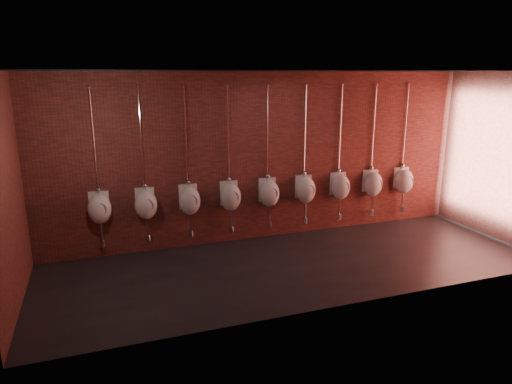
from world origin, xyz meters
TOP-DOWN VIEW (x-y plane):
  - ground at (0.00, 0.00)m, footprint 8.50×8.50m
  - room_shell at (0.00, 0.00)m, footprint 8.54×3.04m
  - urinal_0 at (-3.10, 1.36)m, footprint 0.45×0.40m
  - urinal_1 at (-2.33, 1.36)m, footprint 0.45×0.40m
  - urinal_2 at (-1.55, 1.36)m, footprint 0.45×0.40m
  - urinal_3 at (-0.78, 1.36)m, footprint 0.45×0.40m
  - urinal_4 at (0.00, 1.36)m, footprint 0.45×0.40m
  - urinal_5 at (0.78, 1.36)m, footprint 0.45×0.40m
  - urinal_6 at (1.55, 1.36)m, footprint 0.45×0.40m
  - urinal_7 at (2.33, 1.36)m, footprint 0.45×0.40m
  - urinal_8 at (3.11, 1.36)m, footprint 0.45×0.40m

SIDE VIEW (x-z plane):
  - ground at x=0.00m, z-range 0.00..0.00m
  - urinal_0 at x=-3.10m, z-range -0.43..2.29m
  - urinal_1 at x=-2.33m, z-range -0.43..2.29m
  - urinal_2 at x=-1.55m, z-range -0.43..2.29m
  - urinal_3 at x=-0.78m, z-range -0.43..2.29m
  - urinal_4 at x=0.00m, z-range -0.43..2.29m
  - urinal_5 at x=0.78m, z-range -0.43..2.29m
  - urinal_6 at x=1.55m, z-range -0.43..2.29m
  - urinal_7 at x=2.33m, z-range -0.43..2.29m
  - urinal_8 at x=3.11m, z-range -0.43..2.29m
  - room_shell at x=0.00m, z-range 0.40..3.62m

